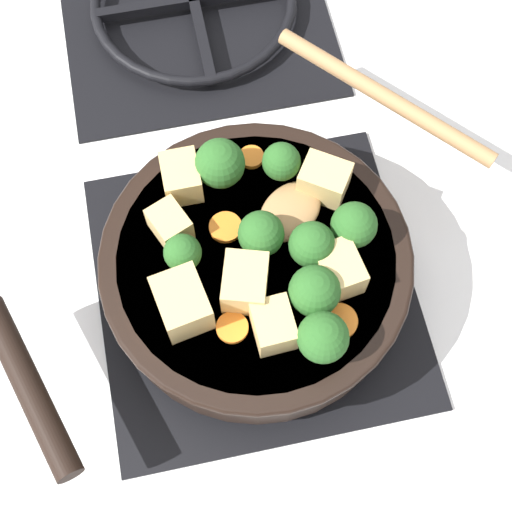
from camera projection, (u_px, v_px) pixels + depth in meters
name	position (u px, v px, depth m)	size (l,w,h in m)	color
ground_plane	(256.00, 290.00, 0.71)	(2.40, 2.40, 0.00)	white
front_burner_grate	(256.00, 286.00, 0.70)	(0.31, 0.31, 0.03)	black
rear_burner_grate	(194.00, 5.00, 0.84)	(0.31, 0.31, 0.03)	black
skillet_pan	(254.00, 269.00, 0.66)	(0.39, 0.30, 0.06)	black
wooden_spoon	(346.00, 143.00, 0.67)	(0.24, 0.24, 0.02)	#A87A4C
tofu_cube_center_large	(278.00, 325.00, 0.59)	(0.04, 0.03, 0.03)	#DBB770
tofu_cube_near_handle	(181.00, 177.00, 0.64)	(0.04, 0.03, 0.03)	#DBB770
tofu_cube_east_chunk	(182.00, 303.00, 0.59)	(0.05, 0.04, 0.04)	#DBB770
tofu_cube_west_chunk	(245.00, 283.00, 0.60)	(0.05, 0.04, 0.04)	#DBB770
tofu_cube_back_piece	(339.00, 270.00, 0.61)	(0.04, 0.03, 0.03)	#DBB770
tofu_cube_front_piece	(324.00, 180.00, 0.64)	(0.04, 0.03, 0.03)	#DBB770
tofu_cube_mid_small	(170.00, 224.00, 0.63)	(0.04, 0.03, 0.03)	#DBB770
broccoli_floret_near_spoon	(220.00, 164.00, 0.64)	(0.05, 0.05, 0.05)	#709956
broccoli_floret_center_top	(312.00, 245.00, 0.61)	(0.04, 0.04, 0.05)	#709956
broccoli_floret_east_rim	(354.00, 226.00, 0.61)	(0.04, 0.04, 0.05)	#709956
broccoli_floret_west_rim	(183.00, 253.00, 0.61)	(0.03, 0.03, 0.04)	#709956
broccoli_floret_north_edge	(315.00, 291.00, 0.59)	(0.04, 0.04, 0.05)	#709956
broccoli_floret_south_cluster	(261.00, 234.00, 0.61)	(0.04, 0.04, 0.05)	#709956
broccoli_floret_mid_floret	(281.00, 162.00, 0.64)	(0.04, 0.04, 0.04)	#709956
broccoli_floret_small_inner	(323.00, 337.00, 0.57)	(0.04, 0.04, 0.05)	#709956
carrot_slice_orange_thin	(339.00, 321.00, 0.61)	(0.03, 0.03, 0.01)	orange
carrot_slice_near_center	(226.00, 227.00, 0.64)	(0.03, 0.03, 0.01)	orange
carrot_slice_edge_slice	(251.00, 157.00, 0.67)	(0.02, 0.02, 0.01)	orange
carrot_slice_under_broccoli	(232.00, 328.00, 0.60)	(0.03, 0.03, 0.01)	orange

